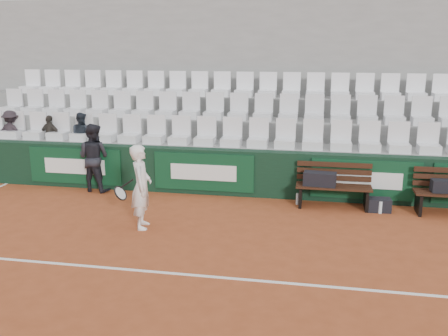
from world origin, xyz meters
TOP-DOWN VIEW (x-y plane):
  - ground at (0.00, 0.00)m, footprint 80.00×80.00m
  - court_baseline at (0.00, 0.00)m, footprint 18.00×0.06m
  - back_barrier at (0.07, 3.99)m, footprint 18.00×0.34m
  - grandstand_tier_front at (0.00, 4.62)m, footprint 18.00×0.95m
  - grandstand_tier_mid at (0.00, 5.58)m, footprint 18.00×0.95m
  - grandstand_tier_back at (0.00, 6.53)m, footprint 18.00×0.95m
  - grandstand_rear_wall at (0.00, 7.15)m, footprint 18.00×0.30m
  - seat_row_front at (0.00, 4.45)m, footprint 11.90×0.44m
  - seat_row_mid at (0.00, 5.40)m, footprint 11.90×0.44m
  - seat_row_back at (0.00, 6.35)m, footprint 11.90×0.44m
  - bench_left at (2.56, 3.51)m, footprint 1.50×0.56m
  - sports_bag_left at (2.28, 3.48)m, footprint 0.67×0.34m
  - sports_bag_right at (4.66, 3.46)m, footprint 0.53×0.27m
  - sports_bag_ground at (3.46, 3.41)m, footprint 0.46×0.29m
  - water_bottle_near at (1.85, 3.56)m, footprint 0.07×0.07m
  - water_bottle_far at (3.47, 3.29)m, footprint 0.07×0.07m
  - tennis_player at (-0.85, 1.71)m, footprint 0.74×0.62m
  - ball_kid at (-2.68, 3.72)m, footprint 0.83×0.70m
  - spectator_a at (-5.17, 4.50)m, footprint 0.73×0.43m
  - spectator_b at (-4.13, 4.50)m, footprint 0.63×0.35m
  - spectator_c at (-3.32, 4.50)m, footprint 0.64×0.57m

SIDE VIEW (x-z plane):
  - ground at x=0.00m, z-range 0.00..0.00m
  - court_baseline at x=0.00m, z-range 0.00..0.01m
  - water_bottle_near at x=1.85m, z-range 0.00..0.24m
  - water_bottle_far at x=3.47m, z-range 0.00..0.24m
  - sports_bag_ground at x=3.46m, z-range 0.00..0.27m
  - bench_left at x=2.56m, z-range 0.00..0.45m
  - grandstand_tier_front at x=0.00m, z-range 0.00..1.00m
  - back_barrier at x=0.07m, z-range 0.00..1.00m
  - sports_bag_right at x=4.66m, z-range 0.45..0.69m
  - sports_bag_left at x=2.28m, z-range 0.45..0.73m
  - grandstand_tier_mid at x=0.00m, z-range 0.00..1.45m
  - tennis_player at x=-0.85m, z-range 0.00..1.52m
  - ball_kid at x=-2.68m, z-range 0.00..1.53m
  - grandstand_tier_back at x=0.00m, z-range 0.00..1.90m
  - seat_row_front at x=0.00m, z-range 1.00..1.63m
  - spectator_b at x=-4.13m, z-range 1.00..2.01m
  - spectator_c at x=-3.32m, z-range 1.00..2.10m
  - spectator_a at x=-5.17m, z-range 1.00..2.10m
  - seat_row_mid at x=0.00m, z-range 1.45..2.08m
  - grandstand_rear_wall at x=0.00m, z-range 0.00..4.40m
  - seat_row_back at x=0.00m, z-range 1.90..2.53m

